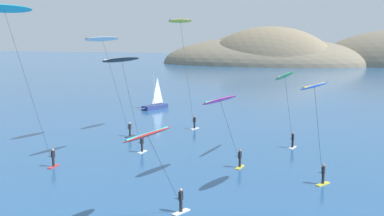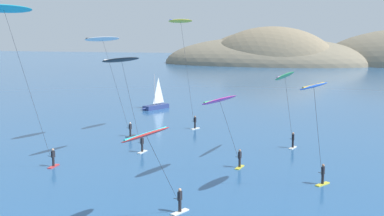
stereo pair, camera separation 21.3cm
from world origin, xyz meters
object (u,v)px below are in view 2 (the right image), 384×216
(sailboat_near, at_px, (155,105))
(kitesurfer_white, at_px, (105,46))
(kitesurfer_green, at_px, (286,82))
(kitesurfer_yellow, at_px, (182,31))
(kitesurfer_red, at_px, (150,141))
(kitesurfer_magenta, at_px, (221,105))
(kitesurfer_black, at_px, (123,68))
(kitesurfer_cyan, at_px, (9,24))
(kitesurfer_blue, at_px, (315,95))

(sailboat_near, bearing_deg, kitesurfer_white, -79.17)
(kitesurfer_green, relative_size, kitesurfer_yellow, 0.61)
(sailboat_near, height_order, kitesurfer_red, kitesurfer_red)
(kitesurfer_magenta, xyz_separation_m, kitesurfer_white, (-15.61, 8.88, 4.56))
(kitesurfer_black, relative_size, kitesurfer_white, 0.84)
(kitesurfer_green, bearing_deg, kitesurfer_magenta, -114.73)
(kitesurfer_cyan, bearing_deg, kitesurfer_blue, 9.49)
(sailboat_near, relative_size, kitesurfer_red, 0.83)
(sailboat_near, height_order, kitesurfer_green, kitesurfer_green)
(kitesurfer_green, relative_size, kitesurfer_white, 0.71)
(kitesurfer_white, bearing_deg, kitesurfer_black, -48.28)
(kitesurfer_black, height_order, kitesurfer_yellow, kitesurfer_yellow)
(kitesurfer_blue, bearing_deg, sailboat_near, 128.23)
(kitesurfer_blue, bearing_deg, kitesurfer_white, 154.97)
(kitesurfer_blue, relative_size, kitesurfer_green, 1.01)
(kitesurfer_red, height_order, kitesurfer_yellow, kitesurfer_yellow)
(kitesurfer_green, bearing_deg, kitesurfer_red, -103.47)
(sailboat_near, bearing_deg, kitesurfer_black, -72.13)
(kitesurfer_blue, xyz_separation_m, kitesurfer_black, (-18.19, 5.18, 1.28))
(sailboat_near, bearing_deg, kitesurfer_cyan, -83.79)
(kitesurfer_cyan, relative_size, kitesurfer_white, 1.21)
(kitesurfer_magenta, xyz_separation_m, kitesurfer_black, (-10.55, 3.20, 2.64))
(kitesurfer_magenta, distance_m, kitesurfer_cyan, 18.35)
(kitesurfer_black, distance_m, kitesurfer_cyan, 11.38)
(sailboat_near, relative_size, kitesurfer_black, 0.59)
(kitesurfer_magenta, bearing_deg, kitesurfer_green, 65.27)
(kitesurfer_cyan, relative_size, kitesurfer_red, 2.04)
(kitesurfer_green, distance_m, kitesurfer_black, 15.69)
(kitesurfer_green, bearing_deg, kitesurfer_blue, -71.58)
(kitesurfer_magenta, relative_size, kitesurfer_white, 0.60)
(kitesurfer_magenta, xyz_separation_m, kitesurfer_blue, (7.63, -1.98, 1.36))
(sailboat_near, xyz_separation_m, kitesurfer_blue, (27.96, -35.50, 6.88))
(kitesurfer_cyan, relative_size, kitesurfer_yellow, 1.03)
(kitesurfer_cyan, xyz_separation_m, kitesurfer_yellow, (6.61, 22.52, -0.36))
(kitesurfer_blue, height_order, kitesurfer_black, kitesurfer_black)
(kitesurfer_black, relative_size, kitesurfer_red, 1.41)
(kitesurfer_red, bearing_deg, kitesurfer_yellow, 106.12)
(kitesurfer_magenta, distance_m, kitesurfer_black, 11.34)
(sailboat_near, relative_size, kitesurfer_yellow, 0.42)
(kitesurfer_white, distance_m, kitesurfer_yellow, 10.04)
(kitesurfer_magenta, bearing_deg, kitesurfer_cyan, -159.70)
(kitesurfer_green, distance_m, kitesurfer_red, 21.91)
(kitesurfer_black, height_order, kitesurfer_red, kitesurfer_black)
(sailboat_near, xyz_separation_m, kitesurfer_black, (9.78, -30.32, 8.17))
(kitesurfer_cyan, distance_m, kitesurfer_white, 14.96)
(kitesurfer_magenta, distance_m, kitesurfer_green, 9.76)
(sailboat_near, relative_size, kitesurfer_white, 0.49)
(kitesurfer_black, relative_size, kitesurfer_cyan, 0.69)
(kitesurfer_black, bearing_deg, kitesurfer_blue, -15.90)
(kitesurfer_cyan, distance_m, kitesurfer_yellow, 23.47)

